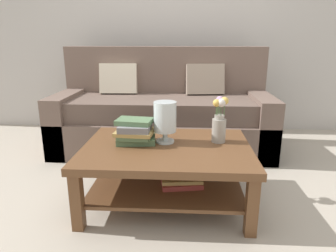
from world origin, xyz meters
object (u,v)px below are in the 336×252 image
(book_stack_main, at_px, (135,132))
(flower_pitcher, at_px, (219,121))
(glass_hurricane_vase, at_px, (165,118))
(couch, at_px, (163,114))
(coffee_table, at_px, (167,161))

(book_stack_main, relative_size, flower_pitcher, 0.88)
(book_stack_main, bearing_deg, glass_hurricane_vase, 7.28)
(couch, distance_m, glass_hurricane_vase, 1.11)
(couch, relative_size, book_stack_main, 7.64)
(couch, distance_m, flower_pitcher, 1.17)
(book_stack_main, distance_m, flower_pitcher, 0.60)
(coffee_table, distance_m, book_stack_main, 0.31)
(coffee_table, xyz_separation_m, book_stack_main, (-0.23, 0.05, 0.20))
(book_stack_main, bearing_deg, couch, 84.05)
(flower_pitcher, bearing_deg, coffee_table, -162.86)
(coffee_table, xyz_separation_m, flower_pitcher, (0.36, 0.11, 0.27))
(coffee_table, distance_m, glass_hurricane_vase, 0.30)
(couch, xyz_separation_m, glass_hurricane_vase, (0.09, -1.08, 0.24))
(book_stack_main, xyz_separation_m, glass_hurricane_vase, (0.21, 0.03, 0.09))
(coffee_table, bearing_deg, couch, 95.63)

